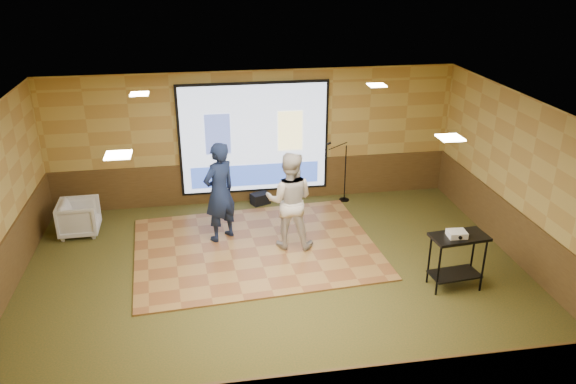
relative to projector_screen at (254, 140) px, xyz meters
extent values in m
plane|color=#323D1B|center=(0.00, -3.44, -1.47)|extent=(9.00, 9.00, 0.00)
cube|color=tan|center=(0.00, 0.06, 0.03)|extent=(9.00, 0.04, 3.00)
cube|color=tan|center=(0.00, -6.94, 0.03)|extent=(9.00, 0.04, 3.00)
cube|color=tan|center=(4.50, -3.44, 0.03)|extent=(0.04, 7.00, 3.00)
cube|color=white|center=(0.00, -3.44, 1.53)|extent=(9.00, 7.00, 0.04)
cube|color=#483118|center=(0.00, 0.04, -1.00)|extent=(9.00, 0.04, 0.95)
cube|color=#483118|center=(-4.48, -3.44, -1.00)|extent=(0.04, 7.00, 0.95)
cube|color=#483118|center=(4.48, -3.44, -1.00)|extent=(0.04, 7.00, 0.95)
cube|color=black|center=(0.00, 0.01, 0.03)|extent=(3.32, 0.03, 2.52)
cube|color=silver|center=(0.00, -0.02, 0.03)|extent=(3.20, 0.02, 2.40)
cube|color=#404F8E|center=(-0.80, -0.03, 0.18)|extent=(0.55, 0.01, 0.90)
cube|color=#FFF193|center=(0.80, -0.03, 0.18)|extent=(0.55, 0.01, 0.90)
cube|color=#2E4CAE|center=(0.00, -0.03, -0.82)|extent=(2.88, 0.01, 0.50)
cube|color=#FFECBF|center=(-2.20, -1.64, 1.50)|extent=(0.32, 0.32, 0.02)
cube|color=#FFECBF|center=(2.20, -1.64, 1.50)|extent=(0.32, 0.32, 0.02)
cube|color=#FFECBF|center=(-2.20, -4.94, 1.50)|extent=(0.32, 0.32, 0.02)
cube|color=#FFECBF|center=(2.20, -4.94, 1.50)|extent=(0.32, 0.32, 0.02)
cube|color=olive|center=(-0.25, -2.26, -1.46)|extent=(4.82, 3.81, 0.03)
imported|color=#152143|center=(-0.88, -1.78, -0.44)|extent=(0.87, 0.82, 2.00)
imported|color=beige|center=(0.41, -2.29, -0.49)|extent=(1.08, 0.93, 1.91)
cylinder|color=black|center=(2.57, -4.34, -1.01)|extent=(0.04, 0.04, 0.94)
cylinder|color=black|center=(3.36, -4.34, -1.01)|extent=(0.04, 0.04, 0.94)
cylinder|color=black|center=(2.57, -3.94, -1.01)|extent=(0.04, 0.04, 0.94)
cylinder|color=black|center=(3.36, -3.94, -1.01)|extent=(0.04, 0.04, 0.94)
cube|color=black|center=(2.96, -4.14, -0.51)|extent=(0.94, 0.49, 0.05)
cube|color=black|center=(2.96, -4.14, -1.23)|extent=(0.84, 0.44, 0.03)
cube|color=white|center=(2.89, -4.16, -0.44)|extent=(0.31, 0.27, 0.10)
cylinder|color=black|center=(2.03, -0.30, -1.47)|extent=(0.23, 0.23, 0.02)
cylinder|color=black|center=(2.03, -0.30, -0.81)|extent=(0.02, 0.02, 1.33)
cylinder|color=black|center=(1.83, -0.30, -0.15)|extent=(0.42, 0.02, 0.17)
cylinder|color=black|center=(1.63, -0.30, -0.07)|extent=(0.10, 0.05, 0.08)
imported|color=gray|center=(-3.70, -1.05, -1.12)|extent=(0.80, 0.78, 0.71)
cube|color=black|center=(0.08, -0.19, -1.35)|extent=(0.48, 0.41, 0.25)
camera|label=1|loc=(-1.16, -11.81, 3.84)|focal=35.00mm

